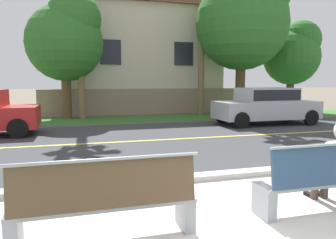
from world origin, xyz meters
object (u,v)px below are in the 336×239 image
(bench_left, at_px, (106,202))
(bench_right, at_px, (329,179))
(shade_tree_far_left, at_px, (67,37))
(shade_tree_left, at_px, (245,17))
(car_silver_far, at_px, (266,104))
(shade_tree_centre, at_px, (294,53))
(seated_person_white, at_px, (335,161))

(bench_left, distance_m, bench_right, 3.05)
(shade_tree_far_left, relative_size, shade_tree_left, 0.76)
(car_silver_far, height_order, shade_tree_far_left, shade_tree_far_left)
(bench_left, distance_m, car_silver_far, 11.25)
(shade_tree_left, distance_m, shade_tree_centre, 4.27)
(seated_person_white, height_order, shade_tree_left, shade_tree_left)
(car_silver_far, xyz_separation_m, shade_tree_left, (0.77, 3.32, 4.25))
(seated_person_white, distance_m, shade_tree_far_left, 13.62)
(shade_tree_left, bearing_deg, bench_left, -125.07)
(bench_right, relative_size, car_silver_far, 0.48)
(seated_person_white, xyz_separation_m, shade_tree_centre, (8.72, 12.62, 2.76))
(shade_tree_left, bearing_deg, car_silver_far, -103.11)
(shade_tree_far_left, bearing_deg, shade_tree_centre, -0.22)
(bench_right, distance_m, shade_tree_far_left, 13.77)
(bench_right, bearing_deg, seated_person_white, 34.81)
(shade_tree_far_left, height_order, shade_tree_centre, shade_tree_far_left)
(seated_person_white, bearing_deg, car_silver_far, 63.21)
(bench_left, relative_size, shade_tree_left, 0.27)
(car_silver_far, xyz_separation_m, shade_tree_far_left, (-8.01, 4.43, 3.04))
(shade_tree_far_left, bearing_deg, shade_tree_left, -7.19)
(bench_left, height_order, shade_tree_far_left, shade_tree_far_left)
(bench_left, bearing_deg, shade_tree_left, 54.93)
(bench_right, xyz_separation_m, seated_person_white, (0.25, 0.17, 0.21))
(bench_right, distance_m, seated_person_white, 0.37)
(bench_right, height_order, shade_tree_centre, shade_tree_centre)
(bench_left, xyz_separation_m, bench_right, (3.05, 0.00, 0.00))
(bench_left, relative_size, car_silver_far, 0.48)
(seated_person_white, height_order, shade_tree_far_left, shade_tree_far_left)
(bench_right, distance_m, car_silver_far, 9.50)
(seated_person_white, relative_size, shade_tree_left, 0.16)
(bench_left, xyz_separation_m, shade_tree_centre, (12.02, 12.79, 2.96))
(car_silver_far, bearing_deg, bench_left, -131.58)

